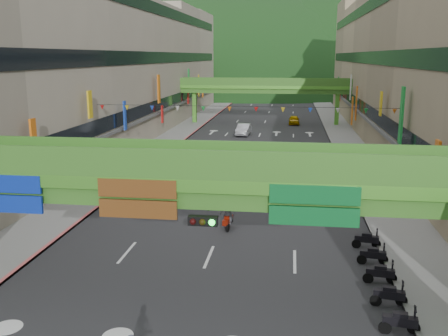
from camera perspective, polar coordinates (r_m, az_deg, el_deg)
road_slab at (r=63.36m, az=3.86°, el=3.22°), size 18.00×140.00×0.02m
sidewalk_left at (r=64.99m, az=-5.88°, el=3.48°), size 4.00×140.00×0.15m
sidewalk_right at (r=63.59m, az=13.81°, el=2.98°), size 4.00×140.00×0.15m
curb_left at (r=64.57m, az=-4.23°, el=3.47°), size 0.20×140.00×0.18m
curb_right at (r=63.41m, az=12.10°, el=3.05°), size 0.20×140.00×0.18m
building_row_left at (r=66.48m, az=-12.86°, el=11.57°), size 12.80×95.00×19.00m
building_row_right at (r=64.12m, az=21.45°, el=10.99°), size 12.80×95.00×19.00m
overpass_near at (r=18.76m, az=-2.31°, el=-3.40°), size 28.00×12.27×7.10m
overpass_far at (r=77.64m, az=4.68°, el=8.96°), size 28.00×2.20×7.10m
hill_left at (r=173.73m, az=1.35°, el=9.26°), size 168.00×140.00×112.00m
hill_right at (r=193.78m, az=14.02°, el=9.25°), size 208.00×176.00×128.00m
bunting_string at (r=42.79m, az=2.15°, el=6.73°), size 26.00×0.36×0.47m
scooter_rider_mid at (r=44.33m, az=5.35°, el=0.47°), size 0.90×1.60×2.05m
scooter_rider_left at (r=46.07m, az=-7.07°, el=0.91°), size 1.09×1.60×2.12m
scooter_rider_far at (r=30.58m, az=0.44°, el=-4.97°), size 0.97×1.60×2.19m
parked_scooter_row at (r=24.84m, az=17.43°, el=-11.36°), size 1.60×9.41×1.08m
car_silver at (r=67.00m, az=2.27°, el=4.41°), size 1.99×4.74×1.52m
car_yellow at (r=78.50m, az=8.00°, el=5.46°), size 1.63×4.02×1.37m
pedestrian_dark at (r=39.67m, az=18.14°, el=-1.98°), size 0.97×0.85×1.57m
pedestrian_blue at (r=49.64m, az=16.92°, el=1.02°), size 0.86×0.64×1.66m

